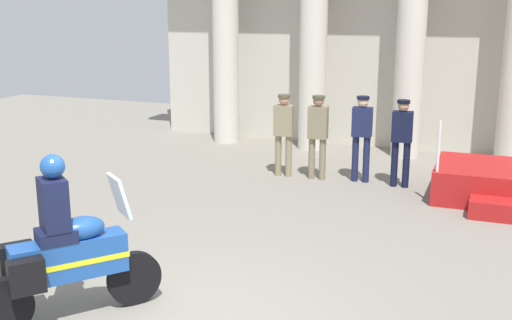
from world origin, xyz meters
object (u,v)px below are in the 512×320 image
(officer_in_row_0, at_px, (284,128))
(officer_in_row_2, at_px, (362,132))
(officer_in_row_3, at_px, (402,136))
(motorcycle_with_rider, at_px, (62,253))
(officer_in_row_1, at_px, (318,130))

(officer_in_row_0, bearing_deg, officer_in_row_2, -178.65)
(officer_in_row_0, distance_m, officer_in_row_3, 2.33)
(officer_in_row_2, xyz_separation_m, officer_in_row_3, (0.78, -0.09, -0.01))
(officer_in_row_3, xyz_separation_m, motorcycle_with_rider, (-2.61, -6.68, -0.19))
(officer_in_row_0, height_order, officer_in_row_3, officer_in_row_3)
(officer_in_row_1, height_order, motorcycle_with_rider, motorcycle_with_rider)
(officer_in_row_2, xyz_separation_m, motorcycle_with_rider, (-1.83, -6.77, -0.21))
(motorcycle_with_rider, bearing_deg, officer_in_row_3, 17.18)
(officer_in_row_1, bearing_deg, officer_in_row_3, 177.34)
(officer_in_row_3, distance_m, motorcycle_with_rider, 7.18)
(officer_in_row_1, bearing_deg, officer_in_row_0, -2.89)
(officer_in_row_0, xyz_separation_m, officer_in_row_2, (1.54, 0.15, 0.02))
(officer_in_row_1, distance_m, officer_in_row_3, 1.62)
(officer_in_row_0, distance_m, officer_in_row_1, 0.70)
(officer_in_row_2, distance_m, officer_in_row_3, 0.78)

